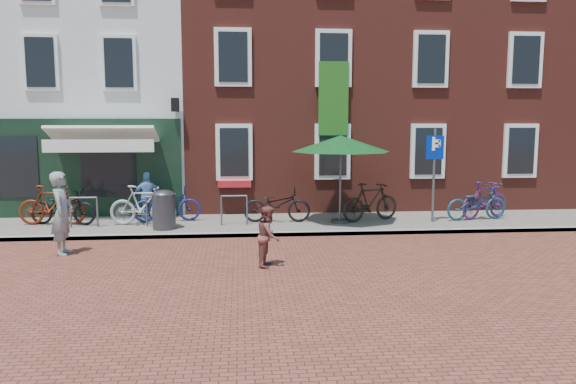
{
  "coord_description": "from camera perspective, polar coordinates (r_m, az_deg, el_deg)",
  "views": [
    {
      "loc": [
        0.68,
        -13.67,
        2.9
      ],
      "look_at": [
        1.89,
        0.22,
        1.12
      ],
      "focal_mm": 34.2,
      "sensor_mm": 36.0,
      "label": 1
    }
  ],
  "objects": [
    {
      "name": "building_brick_right",
      "position": [
        22.02,
        14.81,
        12.52
      ],
      "size": [
        6.0,
        8.0,
        10.0
      ],
      "primitive_type": "cube",
      "color": "maroon",
      "rests_on": "ground"
    },
    {
      "name": "bicycle_7",
      "position": [
        16.99,
        19.8,
        -0.77
      ],
      "size": [
        1.87,
        1.21,
        1.09
      ],
      "primitive_type": "imported",
      "rotation": [
        0.0,
        0.0,
        1.99
      ],
      "color": "#431B52",
      "rests_on": "sidewalk"
    },
    {
      "name": "bicycle_4",
      "position": [
        15.41,
        -1.17,
        -1.33
      ],
      "size": [
        1.92,
        0.79,
        0.98
      ],
      "primitive_type": "imported",
      "rotation": [
        0.0,
        0.0,
        1.5
      ],
      "color": "black",
      "rests_on": "sidewalk"
    },
    {
      "name": "building_brick_mid",
      "position": [
        20.81,
        -1.36,
        13.08
      ],
      "size": [
        6.0,
        8.0,
        10.0
      ],
      "primitive_type": "cube",
      "color": "maroon",
      "rests_on": "ground"
    },
    {
      "name": "bicycle_0",
      "position": [
        16.23,
        -22.37,
        -1.44
      ],
      "size": [
        1.97,
        1.0,
        0.98
      ],
      "primitive_type": "imported",
      "rotation": [
        0.0,
        0.0,
        1.38
      ],
      "color": "black",
      "rests_on": "sidewalk"
    },
    {
      "name": "bicycle_3",
      "position": [
        15.47,
        -14.85,
        -1.34
      ],
      "size": [
        1.86,
        0.68,
        1.09
      ],
      "primitive_type": "imported",
      "rotation": [
        0.0,
        0.0,
        1.48
      ],
      "color": "#9D9DA0",
      "rests_on": "sidewalk"
    },
    {
      "name": "building_stucco",
      "position": [
        21.49,
        -20.7,
        11.09
      ],
      "size": [
        8.0,
        8.0,
        9.0
      ],
      "primitive_type": "cube",
      "color": "silver",
      "rests_on": "ground"
    },
    {
      "name": "bicycle_5",
      "position": [
        15.74,
        8.56,
        -1.03
      ],
      "size": [
        1.88,
        1.11,
        1.09
      ],
      "primitive_type": "imported",
      "rotation": [
        0.0,
        0.0,
        1.92
      ],
      "color": "black",
      "rests_on": "sidewalk"
    },
    {
      "name": "parking_sign",
      "position": [
        15.84,
        14.97,
        3.09
      ],
      "size": [
        0.5,
        0.07,
        2.63
      ],
      "color": "#4C4C4F",
      "rests_on": "sidewalk"
    },
    {
      "name": "bicycle_1",
      "position": [
        16.31,
        -23.34,
        -1.26
      ],
      "size": [
        1.85,
        0.62,
        1.09
      ],
      "primitive_type": "imported",
      "rotation": [
        0.0,
        0.0,
        1.51
      ],
      "color": "#5D190A",
      "rests_on": "sidewalk"
    },
    {
      "name": "parasol",
      "position": [
        15.23,
        5.51,
        5.35
      ],
      "size": [
        2.75,
        2.75,
        2.54
      ],
      "color": "#4C4C4F",
      "rests_on": "sidewalk"
    },
    {
      "name": "bicycle_2",
      "position": [
        15.86,
        -12.47,
        -1.26
      ],
      "size": [
        1.95,
        0.9,
        0.98
      ],
      "primitive_type": "imported",
      "rotation": [
        0.0,
        0.0,
        1.71
      ],
      "color": "navy",
      "rests_on": "sidewalk"
    },
    {
      "name": "litter_bin",
      "position": [
        14.76,
        -12.79,
        -1.58
      ],
      "size": [
        0.6,
        0.6,
        1.11
      ],
      "color": "#3A3A3D",
      "rests_on": "sidewalk"
    },
    {
      "name": "sidewalk",
      "position": [
        15.44,
        -3.72,
        -3.37
      ],
      "size": [
        24.0,
        3.0,
        0.1
      ],
      "primitive_type": "cube",
      "color": "slate",
      "rests_on": "ground"
    },
    {
      "name": "ground",
      "position": [
        13.99,
        -7.69,
        -4.75
      ],
      "size": [
        80.0,
        80.0,
        0.0
      ],
      "primitive_type": "plane",
      "color": "brown"
    },
    {
      "name": "woman",
      "position": [
        12.99,
        -22.44,
        -2.05
      ],
      "size": [
        0.48,
        0.69,
        1.84
      ],
      "primitive_type": "imported",
      "rotation": [
        0.0,
        0.0,
        1.63
      ],
      "color": "gray",
      "rests_on": "ground"
    },
    {
      "name": "boy",
      "position": [
        11.1,
        -2.04,
        -4.6
      ],
      "size": [
        0.6,
        0.69,
        1.23
      ],
      "primitive_type": "imported",
      "rotation": [
        0.0,
        0.0,
        1.33
      ],
      "color": "brown",
      "rests_on": "ground"
    },
    {
      "name": "bicycle_6",
      "position": [
        16.67,
        19.0,
        -1.07
      ],
      "size": [
        1.96,
        0.95,
        0.98
      ],
      "primitive_type": "imported",
      "rotation": [
        0.0,
        0.0,
        1.73
      ],
      "color": "#123B4F",
      "rests_on": "sidewalk"
    },
    {
      "name": "cafe_person",
      "position": [
        16.15,
        -14.39,
        -0.45
      ],
      "size": [
        0.86,
        0.48,
        1.38
      ],
      "primitive_type": "imported",
      "rotation": [
        0.0,
        0.0,
        3.33
      ],
      "color": "#6593CA",
      "rests_on": "sidewalk"
    }
  ]
}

